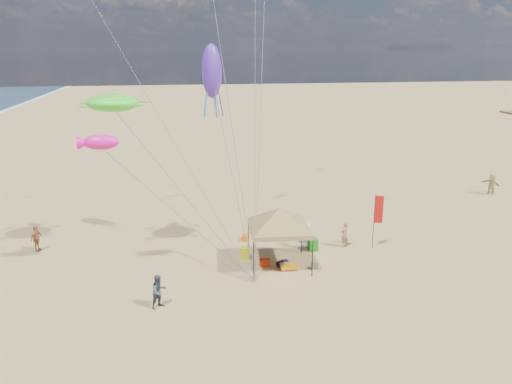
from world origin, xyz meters
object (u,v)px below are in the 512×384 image
person_near_a (345,234)px  person_far_a (36,238)px  canopy_tent (280,210)px  person_near_c (305,235)px  chair_yellow (244,253)px  person_near_b (159,291)px  cooler_red (265,262)px  cooler_blue (304,239)px  chair_green (313,245)px  beach_cart (289,266)px  person_far_c (491,184)px  feather_flag (377,213)px

person_near_a → person_far_a: size_ratio=1.02×
canopy_tent → person_near_c: canopy_tent is taller
chair_yellow → person_near_b: (-4.57, -4.63, 0.45)m
person_near_c → cooler_red: bearing=31.8°
cooler_red → person_near_b: person_near_b is taller
cooler_blue → person_far_a: size_ratio=0.35×
person_far_a → chair_green: bearing=-75.2°
person_far_a → beach_cart: bearing=-85.4°
canopy_tent → beach_cart: size_ratio=6.78×
person_far_c → canopy_tent: bearing=-88.9°
feather_flag → cooler_blue: size_ratio=6.08×
chair_green → person_far_c: size_ratio=0.41×
person_near_b → person_near_c: bearing=-3.3°
person_near_c → person_far_c: bearing=-159.7°
cooler_red → chair_yellow: size_ratio=0.77×
canopy_tent → feather_flag: 6.32m
beach_cart → person_near_a: 4.68m
cooler_blue → person_far_c: person_far_c is taller
cooler_red → person_near_b: bearing=-147.3°
beach_cart → person_near_c: person_near_c is taller
person_near_a → person_far_c: size_ratio=0.92×
cooler_red → chair_yellow: bearing=131.4°
chair_green → beach_cart: (-1.99, -2.32, -0.15)m
person_near_b → person_far_c: bearing=-9.3°
cooler_red → person_near_b: 6.59m
cooler_blue → chair_yellow: (-3.95, -1.87, 0.16)m
person_far_c → person_near_a: bearing=-87.6°
cooler_red → person_near_b: size_ratio=0.34×
chair_yellow → person_far_a: 12.11m
canopy_tent → person_far_a: size_ratio=3.93×
cooler_blue → person_near_b: bearing=-142.7°
canopy_tent → feather_flag: size_ratio=1.86×
beach_cart → person_near_b: person_near_b is taller
person_near_a → person_near_c: size_ratio=0.95×
beach_cart → person_far_c: bearing=29.6°
person_far_a → canopy_tent: bearing=-83.5°
person_near_b → person_far_a: (-7.12, 7.78, -0.02)m
feather_flag → beach_cart: bearing=-160.5°
chair_green → person_far_a: 16.03m
person_far_c → cooler_blue: bearing=-93.8°
person_near_a → person_near_c: (-2.35, 0.27, 0.04)m
person_near_a → person_near_b: size_ratio=1.00×
canopy_tent → chair_green: 4.04m
feather_flag → person_near_b: (-12.40, -4.87, -1.39)m
chair_green → person_near_c: size_ratio=0.42×
beach_cart → person_near_b: bearing=-156.9°
beach_cart → cooler_red: bearing=149.6°
person_near_c → chair_green: bearing=129.7°
person_near_b → chair_green: bearing=-6.5°
cooler_red → person_far_a: size_ratio=0.35×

